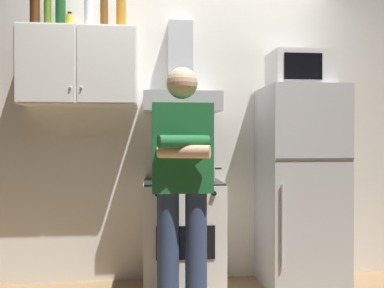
% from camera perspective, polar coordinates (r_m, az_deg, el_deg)
% --- Properties ---
extents(back_wall_tiled, '(4.80, 0.10, 2.70)m').
position_cam_1_polar(back_wall_tiled, '(3.64, -0.98, 3.26)').
color(back_wall_tiled, silver).
rests_on(back_wall_tiled, ground_plane).
extents(upper_cabinet, '(0.90, 0.37, 0.60)m').
position_cam_1_polar(upper_cabinet, '(3.49, -14.91, 9.96)').
color(upper_cabinet, white).
extents(stove_oven, '(0.60, 0.62, 0.87)m').
position_cam_1_polar(stove_oven, '(3.37, -1.31, -12.23)').
color(stove_oven, white).
rests_on(stove_oven, ground_plane).
extents(range_hood, '(0.60, 0.44, 0.75)m').
position_cam_1_polar(range_hood, '(3.44, -1.49, 7.55)').
color(range_hood, '#B7BABF').
extents(refrigerator, '(0.60, 0.62, 1.60)m').
position_cam_1_polar(refrigerator, '(3.52, 14.39, -5.65)').
color(refrigerator, silver).
rests_on(refrigerator, ground_plane).
extents(microwave, '(0.48, 0.37, 0.28)m').
position_cam_1_polar(microwave, '(3.55, 14.33, 9.62)').
color(microwave, silver).
rests_on(microwave, refrigerator).
extents(person_standing, '(0.38, 0.33, 1.64)m').
position_cam_1_polar(person_standing, '(2.69, -1.34, -5.40)').
color(person_standing, navy).
rests_on(person_standing, ground_plane).
extents(cooking_pot, '(0.32, 0.22, 0.11)m').
position_cam_1_polar(cooking_pot, '(3.19, 1.19, -3.98)').
color(cooking_pot, '#B7BABF').
rests_on(cooking_pot, stove_oven).
extents(bottle_wine_green, '(0.08, 0.08, 0.36)m').
position_cam_1_polar(bottle_wine_green, '(3.66, -17.30, 17.06)').
color(bottle_wine_green, '#19471E').
rests_on(bottle_wine_green, upper_cabinet).
extents(bottle_rum_dark, '(0.08, 0.08, 0.27)m').
position_cam_1_polar(bottle_rum_dark, '(3.65, -20.41, 16.37)').
color(bottle_rum_dark, '#47230F').
rests_on(bottle_rum_dark, upper_cabinet).
extents(bottle_liquor_amber, '(0.08, 0.08, 0.30)m').
position_cam_1_polar(bottle_liquor_amber, '(3.58, -9.55, 17.02)').
color(bottle_liquor_amber, '#B7721E').
rests_on(bottle_liquor_amber, upper_cabinet).
extents(bottle_beer_brown, '(0.06, 0.06, 0.28)m').
position_cam_1_polar(bottle_beer_brown, '(3.59, -11.76, 16.75)').
color(bottle_beer_brown, brown).
rests_on(bottle_beer_brown, upper_cabinet).
extents(bottle_vodka_clear, '(0.07, 0.07, 0.30)m').
position_cam_1_polar(bottle_vodka_clear, '(3.58, -13.72, 16.98)').
color(bottle_vodka_clear, silver).
rests_on(bottle_vodka_clear, upper_cabinet).
extents(bottle_spice_jar, '(0.06, 0.06, 0.12)m').
position_cam_1_polar(bottle_spice_jar, '(3.55, -16.15, 15.66)').
color(bottle_spice_jar, gold).
rests_on(bottle_spice_jar, upper_cabinet).
extents(bottle_olive_oil, '(0.06, 0.06, 0.26)m').
position_cam_1_polar(bottle_olive_oil, '(3.64, -18.88, 16.40)').
color(bottle_olive_oil, '#4C6B19').
rests_on(bottle_olive_oil, upper_cabinet).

